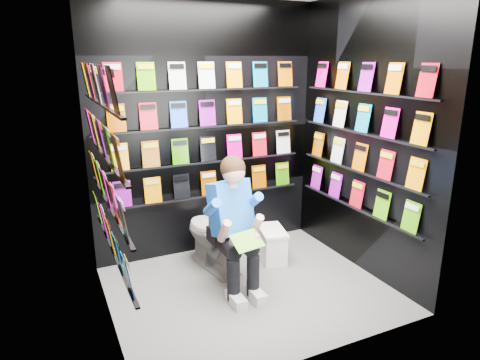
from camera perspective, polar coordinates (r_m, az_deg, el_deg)
name	(u,v)px	position (r m, az deg, el deg)	size (l,w,h in m)	color
floor	(249,289)	(4.01, 1.20, -14.38)	(2.40, 2.40, 0.00)	slate
wall_back	(207,131)	(4.44, -4.46, 6.51)	(2.40, 0.04, 2.60)	black
wall_front	(321,179)	(2.70, 10.79, 0.11)	(2.40, 0.04, 2.60)	black
wall_left	(99,164)	(3.20, -18.33, 2.05)	(0.04, 2.00, 2.60)	black
wall_right	(364,138)	(4.20, 16.22, 5.39)	(0.04, 2.00, 2.60)	black
comics_back	(208,131)	(4.41, -4.33, 6.52)	(2.10, 0.06, 1.37)	red
comics_left	(103,163)	(3.20, -17.80, 2.19)	(0.06, 1.70, 1.37)	red
comics_right	(362,138)	(4.18, 15.91, 5.43)	(0.06, 1.70, 1.37)	red
toilet	(214,233)	(4.24, -3.43, -7.06)	(0.42, 0.75, 0.73)	white
longbox	(272,246)	(4.49, 4.26, -8.71)	(0.22, 0.41, 0.30)	silver
longbox_lid	(272,231)	(4.43, 4.31, -6.74)	(0.24, 0.43, 0.03)	silver
reader	(230,209)	(3.78, -1.37, -3.83)	(0.48, 0.71, 1.30)	blue
held_comic	(247,241)	(3.54, 0.95, -8.10)	(0.27, 0.01, 0.18)	green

